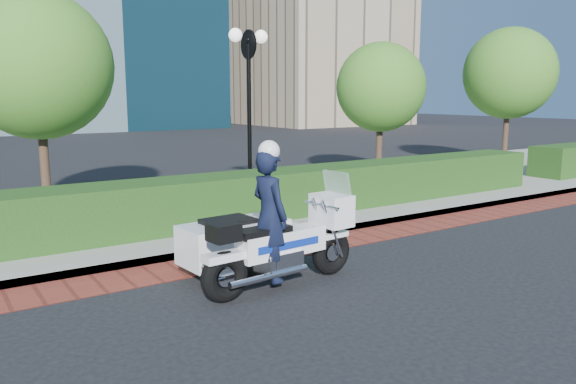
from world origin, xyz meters
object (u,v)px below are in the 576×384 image
tree_b (37,66)px  tree_d (509,74)px  lamppost (249,89)px  police_motorcycle (260,234)px  tree_c (381,87)px

tree_b → tree_d: (16.50, 0.00, 0.18)m
tree_b → lamppost: bearing=-16.1°
tree_d → police_motorcycle: tree_d is taller
tree_d → tree_b: bearing=180.0°
lamppost → tree_d: 12.09m
tree_b → police_motorcycle: bearing=-73.7°
tree_c → police_motorcycle: (-8.16, -6.26, -2.30)m
lamppost → tree_c: (5.50, 1.30, 0.09)m
lamppost → tree_b: (-4.50, 1.30, 0.48)m
tree_b → tree_c: (10.00, -0.00, -0.39)m
lamppost → tree_c: size_ratio=0.98×
tree_c → police_motorcycle: size_ratio=1.59×
tree_c → tree_b: bearing=180.0°
lamppost → tree_b: size_ratio=0.86×
lamppost → tree_d: (12.00, 1.30, 0.65)m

